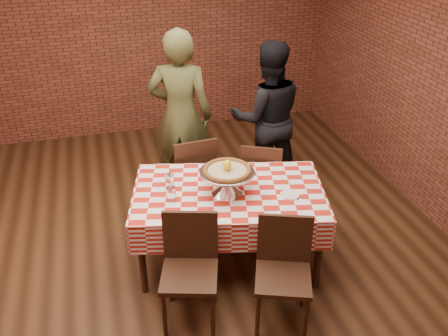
{
  "coord_description": "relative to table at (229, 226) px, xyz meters",
  "views": [
    {
      "loc": [
        -0.5,
        -3.63,
        3.06
      ],
      "look_at": [
        0.48,
        -0.05,
        0.95
      ],
      "focal_mm": 39.39,
      "sensor_mm": 36.0,
      "label": 1
    }
  ],
  "objects": [
    {
      "name": "chair_far_left",
      "position": [
        -0.16,
        0.89,
        0.09
      ],
      "size": [
        0.48,
        0.48,
        0.93
      ],
      "primitive_type": null,
      "rotation": [
        0.0,
        0.0,
        3.24
      ],
      "color": "#361F14",
      "rests_on": "ground"
    },
    {
      "name": "back_wall",
      "position": [
        -0.5,
        3.11,
        1.08
      ],
      "size": [
        5.5,
        0.0,
        5.5
      ],
      "primitive_type": "plane",
      "rotation": [
        1.57,
        0.0,
        0.0
      ],
      "color": "brown",
      "rests_on": "ground"
    },
    {
      "name": "pizza_stand",
      "position": [
        -0.02,
        -0.03,
        0.49
      ],
      "size": [
        0.51,
        0.51,
        0.21
      ],
      "primitive_type": null,
      "rotation": [
        0.0,
        0.0,
        -0.05
      ],
      "color": "silver",
      "rests_on": "tablecloth"
    },
    {
      "name": "water_glass_right",
      "position": [
        -0.49,
        0.19,
        0.45
      ],
      "size": [
        0.1,
        0.1,
        0.13
      ],
      "primitive_type": "cylinder",
      "rotation": [
        0.0,
        0.0,
        -0.23
      ],
      "color": "white",
      "rests_on": "tablecloth"
    },
    {
      "name": "sweetener_packet_b",
      "position": [
        0.54,
        -0.31,
        0.39
      ],
      "size": [
        0.06,
        0.06,
        0.0
      ],
      "primitive_type": "cube",
      "rotation": [
        0.0,
        0.0,
        -0.53
      ],
      "color": "white",
      "rests_on": "tablecloth"
    },
    {
      "name": "sweetener_packet_a",
      "position": [
        0.51,
        -0.29,
        0.39
      ],
      "size": [
        0.06,
        0.05,
        0.0
      ],
      "primitive_type": "cube",
      "rotation": [
        0.0,
        0.0,
        0.42
      ],
      "color": "white",
      "rests_on": "tablecloth"
    },
    {
      "name": "ground",
      "position": [
        -0.5,
        0.11,
        -0.38
      ],
      "size": [
        6.0,
        6.0,
        0.0
      ],
      "primitive_type": "plane",
      "color": "black",
      "rests_on": "ground"
    },
    {
      "name": "side_plate",
      "position": [
        0.49,
        -0.21,
        0.39
      ],
      "size": [
        0.2,
        0.2,
        0.01
      ],
      "primitive_type": "cylinder",
      "rotation": [
        0.0,
        0.0,
        -0.23
      ],
      "color": "white",
      "rests_on": "tablecloth"
    },
    {
      "name": "diner_black",
      "position": [
        0.78,
        1.19,
        0.49
      ],
      "size": [
        0.92,
        0.77,
        1.72
      ],
      "primitive_type": "imported",
      "rotation": [
        0.0,
        0.0,
        3.0
      ],
      "color": "black",
      "rests_on": "ground"
    },
    {
      "name": "diner_olive",
      "position": [
        -0.17,
        1.31,
        0.57
      ],
      "size": [
        0.8,
        0.66,
        1.89
      ],
      "primitive_type": "imported",
      "rotation": [
        0.0,
        0.0,
        2.79
      ],
      "color": "#4A4D27",
      "rests_on": "ground"
    },
    {
      "name": "water_glass_left",
      "position": [
        -0.51,
        -0.02,
        0.45
      ],
      "size": [
        0.1,
        0.1,
        0.13
      ],
      "primitive_type": "cylinder",
      "rotation": [
        0.0,
        0.0,
        -0.23
      ],
      "color": "white",
      "rests_on": "tablecloth"
    },
    {
      "name": "table",
      "position": [
        0.0,
        0.0,
        0.0
      ],
      "size": [
        1.84,
        1.34,
        0.75
      ],
      "primitive_type": "cube",
      "rotation": [
        0.0,
        0.0,
        -0.23
      ],
      "color": "#361F14",
      "rests_on": "ground"
    },
    {
      "name": "condiment_caddy",
      "position": [
        0.11,
        0.29,
        0.45
      ],
      "size": [
        0.1,
        0.09,
        0.14
      ],
      "primitive_type": "cube",
      "rotation": [
        0.0,
        0.0,
        -0.09
      ],
      "color": "silver",
      "rests_on": "tablecloth"
    },
    {
      "name": "chair_far_right",
      "position": [
        0.54,
        0.63,
        0.07
      ],
      "size": [
        0.55,
        0.55,
        0.89
      ],
      "primitive_type": null,
      "rotation": [
        0.0,
        0.0,
        2.7
      ],
      "color": "#361F14",
      "rests_on": "ground"
    },
    {
      "name": "pizza",
      "position": [
        -0.02,
        -0.03,
        0.6
      ],
      "size": [
        0.44,
        0.44,
        0.03
      ],
      "primitive_type": "cylinder",
      "rotation": [
        0.0,
        0.0,
        -0.05
      ],
      "color": "#CCB88D",
      "rests_on": "pizza_stand"
    },
    {
      "name": "chair_near_left",
      "position": [
        -0.5,
        -0.64,
        0.08
      ],
      "size": [
        0.54,
        0.54,
        0.91
      ],
      "primitive_type": null,
      "rotation": [
        0.0,
        0.0,
        -0.29
      ],
      "color": "#361F14",
      "rests_on": "ground"
    },
    {
      "name": "chair_near_right",
      "position": [
        0.19,
        -0.86,
        0.08
      ],
      "size": [
        0.55,
        0.55,
        0.91
      ],
      "primitive_type": null,
      "rotation": [
        0.0,
        0.0,
        -0.36
      ],
      "color": "#361F14",
      "rests_on": "ground"
    },
    {
      "name": "lemon",
      "position": [
        -0.02,
        -0.03,
        0.66
      ],
      "size": [
        0.08,
        0.08,
        0.1
      ],
      "primitive_type": "ellipsoid",
      "rotation": [
        0.0,
        0.0,
        -0.05
      ],
      "color": "yellow",
      "rests_on": "pizza"
    },
    {
      "name": "tablecloth",
      "position": [
        0.0,
        0.0,
        0.24
      ],
      "size": [
        1.88,
        1.38,
        0.28
      ],
      "primitive_type": null,
      "rotation": [
        0.0,
        0.0,
        -0.23
      ],
      "color": "red",
      "rests_on": "table"
    }
  ]
}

